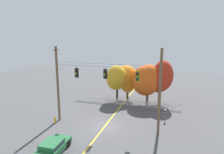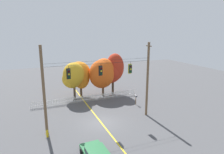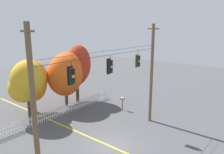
{
  "view_description": "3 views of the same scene",
  "coord_description": "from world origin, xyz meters",
  "views": [
    {
      "loc": [
        7.24,
        -20.47,
        10.25
      ],
      "look_at": [
        0.79,
        0.18,
        5.85
      ],
      "focal_mm": 32.13,
      "sensor_mm": 36.0,
      "label": 1
    },
    {
      "loc": [
        -6.91,
        -20.21,
        10.46
      ],
      "look_at": [
        1.23,
        -0.28,
        5.42
      ],
      "focal_mm": 32.0,
      "sensor_mm": 36.0,
      "label": 2
    },
    {
      "loc": [
        -11.61,
        -9.64,
        8.91
      ],
      "look_at": [
        0.09,
        -0.12,
        5.41
      ],
      "focal_mm": 35.21,
      "sensor_mm": 36.0,
      "label": 3
    }
  ],
  "objects": [
    {
      "name": "traffic_signal_westbound_side",
      "position": [
        0.03,
        0.01,
        6.16
      ],
      "size": [
        0.43,
        0.38,
        1.38
      ],
      "color": "black"
    },
    {
      "name": "ground",
      "position": [
        0.0,
        0.0,
        0.0
      ],
      "size": [
        80.0,
        80.0,
        0.0
      ],
      "primitive_type": "plane",
      "color": "#4C4C4F"
    },
    {
      "name": "autumn_maple_near_fence",
      "position": [
        -1.28,
        9.12,
        3.74
      ],
      "size": [
        3.31,
        2.89,
        5.83
      ],
      "color": "#473828",
      "rests_on": "ground"
    },
    {
      "name": "white_picket_fence",
      "position": [
        0.48,
        7.58,
        0.52
      ],
      "size": [
        16.13,
        0.06,
        1.03
      ],
      "color": "white",
      "rests_on": "ground"
    },
    {
      "name": "traffic_signal_northbound_primary",
      "position": [
        -3.46,
        0.01,
        6.1
      ],
      "size": [
        0.43,
        0.38,
        1.45
      ],
      "color": "black"
    },
    {
      "name": "autumn_maple_mid",
      "position": [
        0.05,
        10.52,
        3.52
      ],
      "size": [
        3.75,
        3.25,
        5.69
      ],
      "color": "#473828",
      "rests_on": "ground"
    },
    {
      "name": "autumn_oak_far_east",
      "position": [
        3.49,
        9.19,
        3.9
      ],
      "size": [
        4.2,
        3.59,
        6.15
      ],
      "color": "brown",
      "rests_on": "ground"
    },
    {
      "name": "roadside_mailbox",
      "position": [
        6.55,
        3.68,
        1.19
      ],
      "size": [
        0.25,
        0.44,
        1.45
      ],
      "color": "brown",
      "rests_on": "ground"
    },
    {
      "name": "traffic_signal_southbound_primary",
      "position": [
        3.64,
        0.01,
        6.11
      ],
      "size": [
        0.43,
        0.38,
        1.44
      ],
      "color": "black"
    },
    {
      "name": "parked_car",
      "position": [
        -2.66,
        -6.57,
        0.6
      ],
      "size": [
        2.11,
        4.08,
        1.15
      ],
      "color": "#286B3D",
      "rests_on": "ground"
    },
    {
      "name": "fire_hydrant",
      "position": [
        -6.06,
        -0.95,
        0.4
      ],
      "size": [
        0.38,
        0.22,
        0.81
      ],
      "color": "gold",
      "rests_on": "ground"
    },
    {
      "name": "signal_support_span",
      "position": [
        0.0,
        -0.0,
        4.65
      ],
      "size": [
        12.32,
        1.1,
        9.14
      ],
      "color": "brown",
      "rests_on": "ground"
    },
    {
      "name": "autumn_maple_far_west",
      "position": [
        5.29,
        9.77,
        4.11
      ],
      "size": [
        4.34,
        3.58,
        6.82
      ],
      "color": "#473828",
      "rests_on": "ground"
    },
    {
      "name": "lane_centerline_stripe",
      "position": [
        0.0,
        0.0,
        0.0
      ],
      "size": [
        0.16,
        36.0,
        0.01
      ],
      "primitive_type": "cube",
      "color": "gold",
      "rests_on": "ground"
    }
  ]
}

